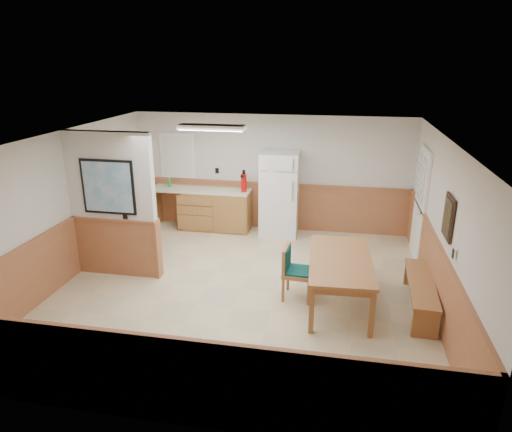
% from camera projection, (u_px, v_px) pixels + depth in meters
% --- Properties ---
extents(ground, '(6.00, 6.00, 0.00)m').
position_uv_depth(ground, '(241.00, 289.00, 7.50)').
color(ground, '#C0B18A').
rests_on(ground, ground).
extents(ceiling, '(6.00, 6.00, 0.02)m').
position_uv_depth(ceiling, '(240.00, 137.00, 6.69)').
color(ceiling, white).
rests_on(ceiling, back_wall).
extents(back_wall, '(6.00, 0.02, 2.50)m').
position_uv_depth(back_wall, '(271.00, 173.00, 9.88)').
color(back_wall, silver).
rests_on(back_wall, ground).
extents(right_wall, '(0.02, 6.00, 2.50)m').
position_uv_depth(right_wall, '(444.00, 230.00, 6.57)').
color(right_wall, silver).
rests_on(right_wall, ground).
extents(left_wall, '(0.02, 6.00, 2.50)m').
position_uv_depth(left_wall, '(66.00, 207.00, 7.63)').
color(left_wall, silver).
rests_on(left_wall, ground).
extents(wainscot_back, '(6.00, 0.04, 1.00)m').
position_uv_depth(wainscot_back, '(270.00, 206.00, 10.11)').
color(wainscot_back, '#9E603F').
rests_on(wainscot_back, ground).
extents(wainscot_right, '(0.04, 6.00, 1.00)m').
position_uv_depth(wainscot_right, '(435.00, 277.00, 6.82)').
color(wainscot_right, '#9E603F').
rests_on(wainscot_right, ground).
extents(wainscot_left, '(0.04, 6.00, 1.00)m').
position_uv_depth(wainscot_left, '(73.00, 248.00, 7.87)').
color(wainscot_left, '#9E603F').
rests_on(wainscot_left, ground).
extents(partition_wall, '(1.50, 0.20, 2.50)m').
position_uv_depth(partition_wall, '(113.00, 207.00, 7.68)').
color(partition_wall, silver).
rests_on(partition_wall, ground).
extents(kitchen_counter, '(2.20, 0.61, 1.00)m').
position_uv_depth(kitchen_counter, '(214.00, 209.00, 10.06)').
color(kitchen_counter, '#A16739').
rests_on(kitchen_counter, ground).
extents(exterior_door, '(0.07, 1.02, 2.15)m').
position_uv_depth(exterior_door, '(420.00, 204.00, 8.40)').
color(exterior_door, white).
rests_on(exterior_door, ground).
extents(kitchen_window, '(0.80, 0.04, 1.00)m').
position_uv_depth(kitchen_window, '(177.00, 156.00, 10.13)').
color(kitchen_window, white).
rests_on(kitchen_window, back_wall).
extents(wall_painting, '(0.04, 0.50, 0.60)m').
position_uv_depth(wall_painting, '(448.00, 217.00, 6.20)').
color(wall_painting, black).
rests_on(wall_painting, right_wall).
extents(fluorescent_fixture, '(1.20, 0.30, 0.09)m').
position_uv_depth(fluorescent_fixture, '(212.00, 127.00, 8.06)').
color(fluorescent_fixture, white).
rests_on(fluorescent_fixture, ceiling).
extents(refrigerator, '(0.81, 0.73, 1.79)m').
position_uv_depth(refrigerator, '(279.00, 194.00, 9.61)').
color(refrigerator, white).
rests_on(refrigerator, ground).
extents(dining_table, '(1.01, 1.89, 0.75)m').
position_uv_depth(dining_table, '(341.00, 264.00, 6.86)').
color(dining_table, '#9D6239').
rests_on(dining_table, ground).
extents(dining_bench, '(0.45, 1.70, 0.45)m').
position_uv_depth(dining_bench, '(421.00, 288.00, 6.81)').
color(dining_bench, '#9D6239').
rests_on(dining_bench, ground).
extents(dining_chair, '(0.67, 0.49, 0.85)m').
position_uv_depth(dining_chair, '(293.00, 268.00, 7.12)').
color(dining_chair, '#9D6239').
rests_on(dining_chair, ground).
extents(fire_extinguisher, '(0.16, 0.16, 0.47)m').
position_uv_depth(fire_extinguisher, '(244.00, 182.00, 9.69)').
color(fire_extinguisher, '#BD0B0A').
rests_on(fire_extinguisher, kitchen_counter).
extents(soap_bottle, '(0.08, 0.08, 0.20)m').
position_uv_depth(soap_bottle, '(170.00, 183.00, 10.07)').
color(soap_bottle, green).
rests_on(soap_bottle, kitchen_counter).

